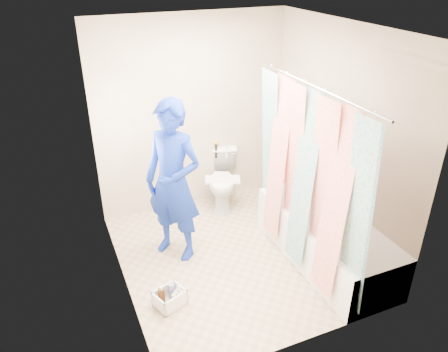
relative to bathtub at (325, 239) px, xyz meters
name	(u,v)px	position (x,y,z in m)	size (l,w,h in m)	color
floor	(236,256)	(-0.85, 0.43, -0.27)	(2.60, 2.60, 0.00)	tan
ceiling	(239,28)	(-0.85, 0.43, 2.13)	(2.40, 2.60, 0.02)	silver
wall_back	(192,115)	(-0.85, 1.73, 0.93)	(2.40, 0.02, 2.40)	beige
wall_front	(312,226)	(-0.85, -0.88, 0.93)	(2.40, 0.02, 2.40)	beige
wall_left	(113,179)	(-2.05, 0.43, 0.93)	(0.02, 2.60, 2.40)	beige
wall_right	(339,138)	(0.35, 0.43, 0.93)	(0.02, 2.60, 2.40)	beige
bathtub	(325,239)	(0.00, 0.00, 0.00)	(0.70, 1.75, 0.50)	white
curtain_rod	(314,86)	(-0.33, 0.00, 1.68)	(0.02, 0.02, 1.90)	silver
shower_curtain	(305,182)	(-0.33, 0.00, 0.75)	(0.06, 1.75, 1.80)	white
toilet	(222,180)	(-0.55, 1.51, 0.09)	(0.40, 0.70, 0.71)	white
tank_lid	(222,180)	(-0.59, 1.40, 0.15)	(0.44, 0.19, 0.03)	white
tank_internals	(219,149)	(-0.52, 1.70, 0.44)	(0.17, 0.09, 0.23)	black
plumber	(173,182)	(-1.42, 0.75, 0.61)	(0.64, 0.42, 1.75)	navy
cleaning_caddy	(171,298)	(-1.72, -0.01, -0.19)	(0.33, 0.30, 0.21)	white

